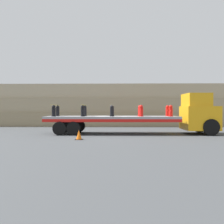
{
  "coord_description": "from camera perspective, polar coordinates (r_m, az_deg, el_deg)",
  "views": [
    {
      "loc": [
        0.4,
        -17.73,
        1.74
      ],
      "look_at": [
        -0.0,
        0.0,
        1.55
      ],
      "focal_mm": 40.0,
      "sensor_mm": 36.0,
      "label": 1
    }
  ],
  "objects": [
    {
      "name": "fire_hydrant_black_far_1",
      "position": [
        18.46,
        -6.23,
        0.27
      ],
      "size": [
        0.32,
        0.53,
        0.79
      ],
      "color": "black",
      "rests_on": "flatbed_trailer"
    },
    {
      "name": "fire_hydrant_black_far_0",
      "position": [
        18.83,
        -12.33,
        0.27
      ],
      "size": [
        0.32,
        0.53,
        0.79
      ],
      "color": "black",
      "rests_on": "flatbed_trailer"
    },
    {
      "name": "flatbed_trailer",
      "position": [
        17.78,
        -1.9,
        -1.7
      ],
      "size": [
        9.28,
        2.66,
        1.25
      ],
      "color": "gray",
      "rests_on": "ground_plane"
    },
    {
      "name": "fire_hydrant_black_far_2",
      "position": [
        18.3,
        0.06,
        0.27
      ],
      "size": [
        0.32,
        0.53,
        0.79
      ],
      "color": "black",
      "rests_on": "flatbed_trailer"
    },
    {
      "name": "truck_cab",
      "position": [
        18.66,
        19.44,
        -0.41
      ],
      "size": [
        2.22,
        2.65,
        2.84
      ],
      "color": "orange",
      "rests_on": "ground_plane"
    },
    {
      "name": "fire_hydrant_red_near_3",
      "position": [
        17.25,
        6.7,
        0.25
      ],
      "size": [
        0.32,
        0.53,
        0.79
      ],
      "color": "red",
      "rests_on": "flatbed_trailer"
    },
    {
      "name": "fire_hydrant_black_near_1",
      "position": [
        17.34,
        -6.72,
        0.25
      ],
      "size": [
        0.32,
        0.53,
        0.79
      ],
      "color": "black",
      "rests_on": "flatbed_trailer"
    },
    {
      "name": "traffic_cone",
      "position": [
        14.46,
        -7.57,
        -5.24
      ],
      "size": [
        0.42,
        0.42,
        0.54
      ],
      "color": "black",
      "rests_on": "ground_plane"
    },
    {
      "name": "cargo_strap_middle",
      "position": [
        17.9,
        -6.47,
        1.58
      ],
      "size": [
        0.05,
        2.76,
        0.01
      ],
      "color": "yellow",
      "rests_on": "fire_hydrant_black_near_1"
    },
    {
      "name": "fire_hydrant_red_far_3",
      "position": [
        18.37,
        6.37,
        0.27
      ],
      "size": [
        0.32,
        0.53,
        0.79
      ],
      "color": "red",
      "rests_on": "flatbed_trailer"
    },
    {
      "name": "fire_hydrant_red_near_4",
      "position": [
        17.55,
        13.28,
        0.24
      ],
      "size": [
        0.32,
        0.53,
        0.79
      ],
      "color": "red",
      "rests_on": "flatbed_trailer"
    },
    {
      "name": "ground_plane",
      "position": [
        17.82,
        0.02,
        -4.97
      ],
      "size": [
        120.0,
        120.0,
        0.0
      ],
      "primitive_type": "plane",
      "color": "#3F4244"
    },
    {
      "name": "fire_hydrant_black_near_2",
      "position": [
        17.17,
        -0.03,
        0.25
      ],
      "size": [
        0.32,
        0.53,
        0.79
      ],
      "color": "black",
      "rests_on": "flatbed_trailer"
    },
    {
      "name": "cargo_strap_rear",
      "position": [
        18.28,
        -12.75,
        1.55
      ],
      "size": [
        0.05,
        2.76,
        0.01
      ],
      "color": "yellow",
      "rests_on": "fire_hydrant_black_near_0"
    },
    {
      "name": "fire_hydrant_red_far_4",
      "position": [
        18.66,
        12.56,
        0.26
      ],
      "size": [
        0.32,
        0.53,
        0.79
      ],
      "color": "red",
      "rests_on": "flatbed_trailer"
    },
    {
      "name": "rock_cliff",
      "position": [
        26.13,
        0.44,
        1.53
      ],
      "size": [
        60.0,
        3.3,
        4.3
      ],
      "color": "gray",
      "rests_on": "ground_plane"
    },
    {
      "name": "fire_hydrant_black_near_0",
      "position": [
        17.74,
        -13.19,
        0.24
      ],
      "size": [
        0.32,
        0.53,
        0.79
      ],
      "color": "black",
      "rests_on": "flatbed_trailer"
    }
  ]
}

